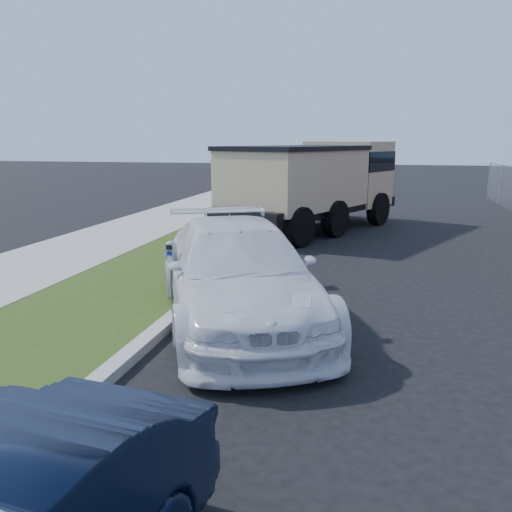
# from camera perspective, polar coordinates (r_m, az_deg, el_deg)

# --- Properties ---
(ground) EXTENTS (120.00, 120.00, 0.00)m
(ground) POSITION_cam_1_polar(r_m,az_deg,el_deg) (8.31, 7.98, -8.64)
(ground) COLOR black
(ground) RESTS_ON ground
(streetside) EXTENTS (6.12, 50.00, 0.15)m
(streetside) POSITION_cam_1_polar(r_m,az_deg,el_deg) (11.89, -18.84, -2.46)
(streetside) COLOR gray
(streetside) RESTS_ON ground
(parking_meter) EXTENTS (0.19, 0.14, 1.23)m
(parking_meter) POSITION_cam_1_polar(r_m,az_deg,el_deg) (8.83, -8.89, -0.59)
(parking_meter) COLOR #3F4247
(parking_meter) RESTS_ON ground
(white_wagon) EXTENTS (4.35, 6.03, 1.62)m
(white_wagon) POSITION_cam_1_polar(r_m,az_deg,el_deg) (8.86, -1.98, -1.72)
(white_wagon) COLOR white
(white_wagon) RESTS_ON ground
(dump_truck) EXTENTS (5.45, 7.76, 2.87)m
(dump_truck) POSITION_cam_1_polar(r_m,az_deg,el_deg) (18.14, 6.30, 7.91)
(dump_truck) COLOR black
(dump_truck) RESTS_ON ground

